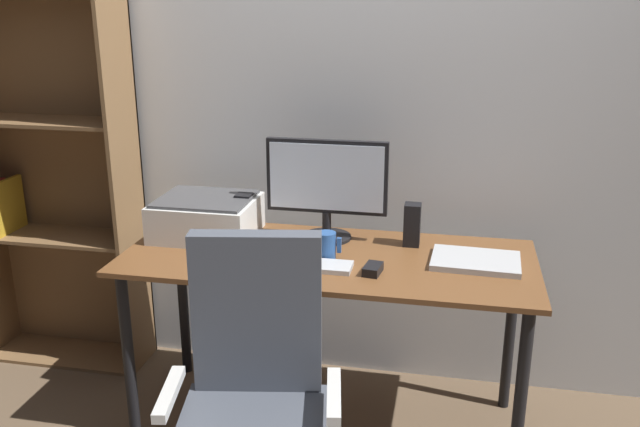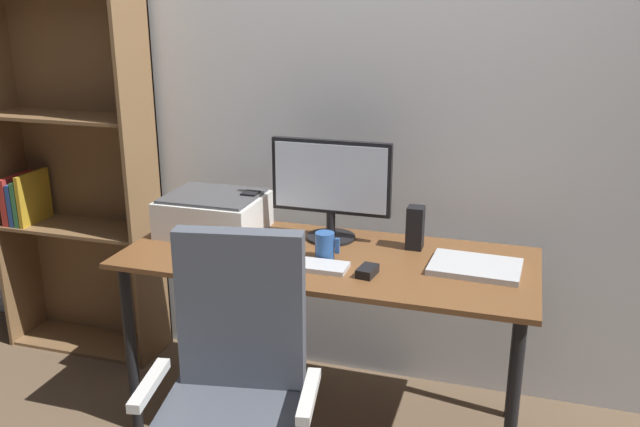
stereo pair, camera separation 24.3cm
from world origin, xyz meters
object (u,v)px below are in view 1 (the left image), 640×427
object	(u,v)px
keyboard	(312,265)
mouse	(373,269)
coffee_mug	(328,246)
bookshelf	(51,180)
speaker_right	(412,225)
speaker_left	(244,214)
office_chair	(255,419)
laptop	(476,261)
monitor	(327,183)
printer	(206,217)
desk	(328,277)

from	to	relation	value
keyboard	mouse	world-z (taller)	mouse
coffee_mug	bookshelf	world-z (taller)	bookshelf
speaker_right	bookshelf	world-z (taller)	bookshelf
speaker_left	bookshelf	world-z (taller)	bookshelf
office_chair	laptop	bearing A→B (deg)	37.08
monitor	coffee_mug	size ratio (longest dim) A/B	4.70
coffee_mug	speaker_left	distance (m)	0.44
keyboard	speaker_right	bearing A→B (deg)	42.67
mouse	laptop	xyz separation A→B (m)	(0.36, 0.17, -0.01)
keyboard	printer	bearing A→B (deg)	152.98
keyboard	desk	bearing A→B (deg)	75.99
speaker_left	laptop	bearing A→B (deg)	-9.16
coffee_mug	laptop	size ratio (longest dim) A/B	0.32
mouse	coffee_mug	distance (m)	0.22
desk	speaker_right	size ratio (longest dim) A/B	9.19
office_chair	coffee_mug	bearing A→B (deg)	70.78
speaker_right	keyboard	bearing A→B (deg)	-137.58
coffee_mug	printer	bearing A→B (deg)	163.45
keyboard	speaker_right	xyz separation A→B (m)	(0.34, 0.31, 0.08)
desk	speaker_left	xyz separation A→B (m)	(-0.39, 0.18, 0.17)
bookshelf	office_chair	bearing A→B (deg)	-38.48
desk	laptop	xyz separation A→B (m)	(0.55, 0.03, 0.10)
laptop	bookshelf	bearing A→B (deg)	173.68
desk	laptop	bearing A→B (deg)	2.82
mouse	office_chair	xyz separation A→B (m)	(-0.29, -0.53, -0.30)
laptop	speaker_right	world-z (taller)	speaker_right
mouse	coffee_mug	world-z (taller)	coffee_mug
coffee_mug	office_chair	bearing A→B (deg)	-98.98
coffee_mug	printer	xyz separation A→B (m)	(-0.54, 0.16, 0.03)
mouse	desk	bearing A→B (deg)	151.50
desk	keyboard	world-z (taller)	keyboard
speaker_left	office_chair	size ratio (longest dim) A/B	0.17
office_chair	desk	bearing A→B (deg)	71.66
speaker_left	office_chair	world-z (taller)	office_chair
speaker_left	printer	size ratio (longest dim) A/B	0.43
mouse	printer	bearing A→B (deg)	167.46
speaker_right	bookshelf	size ratio (longest dim) A/B	0.10
laptop	bookshelf	size ratio (longest dim) A/B	0.18
printer	office_chair	bearing A→B (deg)	-61.47
keyboard	laptop	xyz separation A→B (m)	(0.58, 0.16, 0.00)
mouse	speaker_left	distance (m)	0.66
coffee_mug	printer	distance (m)	0.56
desk	speaker_right	distance (m)	0.39
laptop	office_chair	world-z (taller)	office_chair
coffee_mug	desk	bearing A→B (deg)	99.74
mouse	bookshelf	xyz separation A→B (m)	(-1.55, 0.47, 0.12)
speaker_left	speaker_right	xyz separation A→B (m)	(0.69, 0.00, 0.00)
monitor	bookshelf	world-z (taller)	bookshelf
desk	mouse	bearing A→B (deg)	-36.30
speaker_right	laptop	bearing A→B (deg)	-31.39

